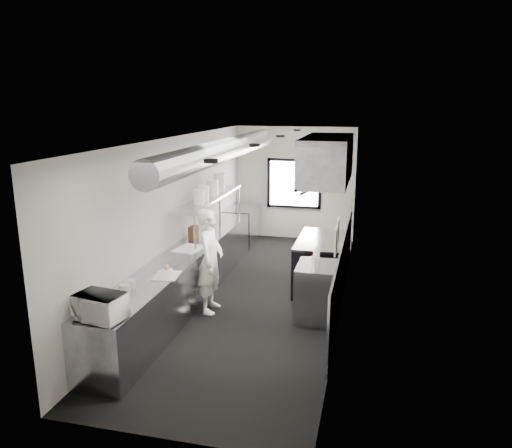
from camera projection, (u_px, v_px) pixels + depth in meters
The scene contains 35 objects.
floor at pixel (257, 296), 8.88m from camera, with size 3.00×8.00×0.01m, color black.
ceiling at pixel (257, 138), 8.20m from camera, with size 3.00×8.00×0.01m, color white.
wall_back at pixel (294, 184), 12.31m from camera, with size 3.00×0.02×2.80m, color #B5B2AB.
wall_front at pixel (161, 314), 4.76m from camera, with size 3.00×0.02×2.80m, color #B5B2AB.
wall_left at pixel (176, 215), 8.88m from camera, with size 0.02×8.00×2.80m, color #B5B2AB.
wall_right at pixel (345, 225), 8.20m from camera, with size 0.02×8.00×2.80m, color #B5B2AB.
wall_cladding at pixel (343, 268), 8.69m from camera, with size 0.03×5.50×1.10m, color gray.
hvac_duct at pixel (224, 150), 8.79m from camera, with size 0.40×0.40×6.40m, color gray.
service_window at pixel (294, 184), 12.28m from camera, with size 1.36×0.05×1.25m.
exhaust_hood at pixel (327, 160), 8.71m from camera, with size 0.81×2.20×0.88m.
prep_counter at pixel (186, 276), 8.56m from camera, with size 0.70×6.00×0.90m, color gray.
pass_shelf at pixel (210, 198), 9.72m from camera, with size 0.45×3.00×0.68m.
range at pixel (320, 263), 9.19m from camera, with size 0.88×1.60×0.94m.
bottle_station at pixel (317, 292), 7.85m from camera, with size 0.65×0.80×0.90m, color gray.
far_work_table at pixel (242, 225), 12.05m from camera, with size 0.70×1.20×0.90m, color gray.
notice_sheet_a at pixel (338, 231), 7.02m from camera, with size 0.02×0.28×0.38m, color silver.
notice_sheet_b at pixel (336, 241), 6.70m from camera, with size 0.02×0.28×0.38m, color silver.
line_cook at pixel (210, 261), 8.05m from camera, with size 0.63×0.41×1.73m, color white.
microwave at pixel (100, 307), 5.79m from camera, with size 0.52×0.40×0.31m, color white.
deli_tub_a at pixel (125, 288), 6.63m from camera, with size 0.15×0.15×0.11m, color #A8B0A2.
deli_tub_b at pixel (130, 284), 6.79m from camera, with size 0.15×0.15×0.11m, color #A8B0A2.
newspaper at pixel (167, 276), 7.25m from camera, with size 0.35×0.44×0.01m, color white.
small_plate at pixel (167, 270), 7.47m from camera, with size 0.19×0.19×0.02m, color white.
pastry at pixel (167, 267), 7.46m from camera, with size 0.08×0.08×0.08m, color tan.
cutting_board at pixel (189, 249), 8.57m from camera, with size 0.41×0.54×0.02m, color white.
knife_block at pixel (193, 233), 9.17m from camera, with size 0.10×0.23×0.25m, color brown.
plate_stack_a at pixel (199, 197), 9.02m from camera, with size 0.22×0.22×0.25m, color white.
plate_stack_b at pixel (203, 193), 9.32m from camera, with size 0.22×0.22×0.29m, color white.
plate_stack_c at pixel (213, 188), 9.80m from camera, with size 0.22×0.22×0.32m, color white.
plate_stack_d at pixel (219, 182), 10.25m from camera, with size 0.25×0.25×0.38m, color white.
squeeze_bottle_a at pixel (315, 266), 7.44m from camera, with size 0.06×0.06×0.17m, color white.
squeeze_bottle_b at pixel (312, 262), 7.61m from camera, with size 0.06×0.06×0.17m, color white.
squeeze_bottle_c at pixel (315, 260), 7.68m from camera, with size 0.07×0.07×0.20m, color white.
squeeze_bottle_d at pixel (315, 256), 7.90m from camera, with size 0.05×0.05×0.16m, color white.
squeeze_bottle_e at pixel (318, 253), 8.01m from camera, with size 0.07×0.07×0.20m, color white.
Camera 1 is at (1.92, -8.07, 3.40)m, focal length 34.66 mm.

